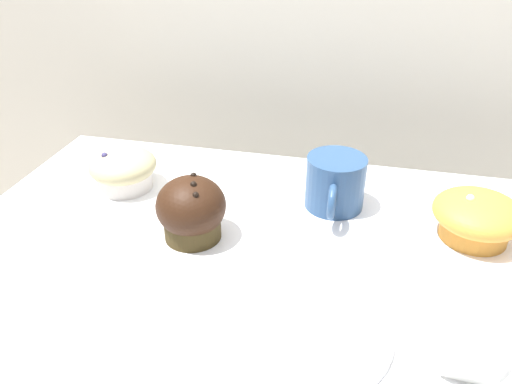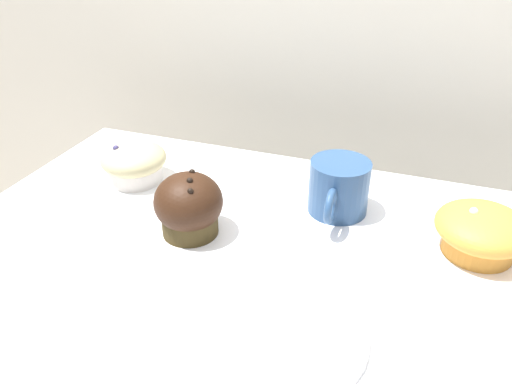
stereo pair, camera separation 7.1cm
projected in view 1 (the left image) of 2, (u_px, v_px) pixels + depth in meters
The scene contains 7 objects.
wall_back at pixel (343, 124), 1.15m from camera, with size 3.20×0.10×1.80m, color beige.
muffin_front_center at pixel (477, 217), 0.67m from camera, with size 0.12×0.12×0.07m.
muffin_back_left at pixel (123, 169), 0.80m from camera, with size 0.11×0.11×0.07m.
muffin_back_right at pixel (191, 210), 0.67m from camera, with size 0.09×0.09×0.09m.
coffee_cup at pixel (335, 182), 0.74m from camera, with size 0.09×0.13×0.08m.
serving_plate at pixel (311, 331), 0.53m from camera, with size 0.17×0.17×0.01m.
price_card at pixel (473, 360), 0.47m from camera, with size 0.05×0.05×0.06m.
Camera 1 is at (0.05, -0.49, 1.34)m, focal length 35.00 mm.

